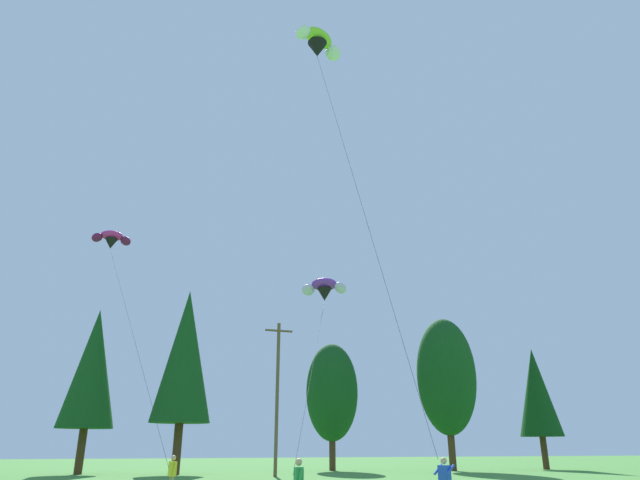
# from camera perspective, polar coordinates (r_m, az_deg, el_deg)

# --- Properties ---
(treeline_tree_c) EXTENTS (4.50, 4.50, 13.20)m
(treeline_tree_c) POSITION_cam_1_polar(r_m,az_deg,el_deg) (51.54, -22.22, -11.96)
(treeline_tree_c) COLOR #472D19
(treeline_tree_c) RESTS_ON ground_plane
(treeline_tree_d) EXTENTS (4.85, 4.85, 14.78)m
(treeline_tree_d) POSITION_cam_1_polar(r_m,az_deg,el_deg) (49.00, -13.63, -11.33)
(treeline_tree_d) COLOR #472D19
(treeline_tree_d) RESTS_ON ground_plane
(treeline_tree_e) EXTENTS (4.91, 4.91, 11.53)m
(treeline_tree_e) POSITION_cam_1_polar(r_m,az_deg,el_deg) (55.23, 1.23, -15.23)
(treeline_tree_e) COLOR #472D19
(treeline_tree_e) RESTS_ON ground_plane
(treeline_tree_f) EXTENTS (5.54, 5.54, 13.86)m
(treeline_tree_f) POSITION_cam_1_polar(r_m,az_deg,el_deg) (56.05, 12.76, -13.38)
(treeline_tree_f) COLOR #472D19
(treeline_tree_f) RESTS_ON ground_plane
(treeline_tree_g) EXTENTS (4.12, 4.12, 11.47)m
(treeline_tree_g) POSITION_cam_1_polar(r_m,az_deg,el_deg) (61.78, 21.24, -14.27)
(treeline_tree_g) COLOR #472D19
(treeline_tree_g) RESTS_ON ground_plane
(utility_pole) EXTENTS (2.20, 0.26, 11.27)m
(utility_pole) POSITION_cam_1_polar(r_m,az_deg,el_deg) (44.26, -4.39, -15.29)
(utility_pole) COLOR brown
(utility_pole) RESTS_ON ground_plane
(kite_flyer_near) EXTENTS (0.35, 0.60, 1.69)m
(kite_flyer_near) POSITION_cam_1_polar(r_m,az_deg,el_deg) (26.74, -14.86, -21.98)
(kite_flyer_near) COLOR gray
(kite_flyer_near) RESTS_ON ground_plane
(kite_flyer_far) EXTENTS (0.73, 0.75, 1.69)m
(kite_flyer_far) POSITION_cam_1_polar(r_m,az_deg,el_deg) (20.96, 12.64, -22.73)
(kite_flyer_far) COLOR #4C4C51
(kite_flyer_far) RESTS_ON ground_plane
(parafoil_kite_high_magenta) EXTENTS (5.86, 15.80, 16.07)m
(parafoil_kite_high_magenta) POSITION_cam_1_polar(r_m,az_deg,el_deg) (44.31, -20.52, 0.04)
(parafoil_kite_high_magenta) COLOR #D12893
(parafoil_kite_mid_purple) EXTENTS (8.09, 17.10, 11.46)m
(parafoil_kite_mid_purple) POSITION_cam_1_polar(r_m,az_deg,el_deg) (37.11, 0.44, -5.03)
(parafoil_kite_mid_purple) COLOR purple
(parafoil_kite_far_lime_white) EXTENTS (3.65, 9.36, 24.15)m
(parafoil_kite_far_lime_white) POSITION_cam_1_polar(r_m,az_deg,el_deg) (35.67, -0.19, 19.41)
(parafoil_kite_far_lime_white) COLOR #93D633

